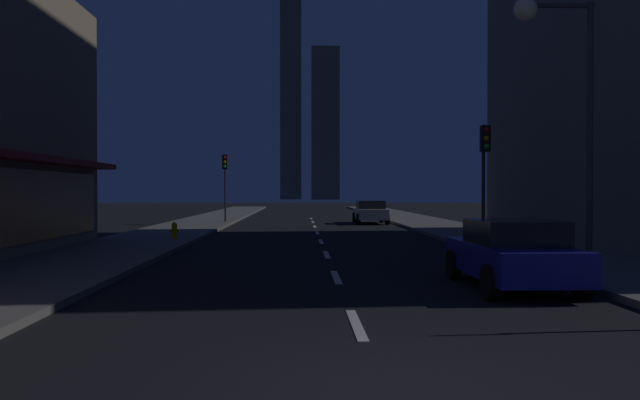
# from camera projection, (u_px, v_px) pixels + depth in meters

# --- Properties ---
(ground_plane) EXTENTS (78.00, 136.00, 0.10)m
(ground_plane) POSITION_uv_depth(u_px,v_px,m) (314.00, 225.00, 38.26)
(ground_plane) COLOR black
(sidewalk_right) EXTENTS (4.00, 76.00, 0.15)m
(sidewalk_right) POSITION_uv_depth(u_px,v_px,m) (426.00, 223.00, 38.49)
(sidewalk_right) COLOR #605E59
(sidewalk_right) RESTS_ON ground
(sidewalk_left) EXTENTS (4.00, 76.00, 0.15)m
(sidewalk_left) POSITION_uv_depth(u_px,v_px,m) (200.00, 223.00, 38.02)
(sidewalk_left) COLOR #605E59
(sidewalk_left) RESTS_ON ground
(lane_marking_center) EXTENTS (0.16, 43.80, 0.01)m
(lane_marking_center) POSITION_uv_depth(u_px,v_px,m) (321.00, 241.00, 25.06)
(lane_marking_center) COLOR silver
(lane_marking_center) RESTS_ON ground
(skyscraper_distant_tall) EXTENTS (5.15, 5.56, 62.29)m
(skyscraper_distant_tall) POSITION_uv_depth(u_px,v_px,m) (291.00, 73.00, 152.55)
(skyscraper_distant_tall) COLOR #5F5B47
(skyscraper_distant_tall) RESTS_ON ground
(skyscraper_distant_mid) EXTENTS (6.70, 5.74, 36.51)m
(skyscraper_distant_mid) POSITION_uv_depth(u_px,v_px,m) (325.00, 124.00, 149.42)
(skyscraper_distant_mid) COLOR #5D5946
(skyscraper_distant_mid) RESTS_ON ground
(car_parked_near) EXTENTS (1.98, 4.24, 1.45)m
(car_parked_near) POSITION_uv_depth(u_px,v_px,m) (512.00, 253.00, 13.00)
(car_parked_near) COLOR navy
(car_parked_near) RESTS_ON ground
(car_parked_far) EXTENTS (1.98, 4.24, 1.45)m
(car_parked_far) POSITION_uv_depth(u_px,v_px,m) (370.00, 212.00, 38.98)
(car_parked_far) COLOR silver
(car_parked_far) RESTS_ON ground
(fire_hydrant_far_left) EXTENTS (0.42, 0.30, 0.65)m
(fire_hydrant_far_left) POSITION_uv_depth(u_px,v_px,m) (174.00, 231.00, 24.84)
(fire_hydrant_far_left) COLOR gold
(fire_hydrant_far_left) RESTS_ON sidewalk_left
(traffic_light_near_right) EXTENTS (0.32, 0.48, 4.20)m
(traffic_light_near_right) POSITION_uv_depth(u_px,v_px,m) (485.00, 158.00, 21.26)
(traffic_light_near_right) COLOR #2D2D2D
(traffic_light_near_right) RESTS_ON sidewalk_right
(traffic_light_far_left) EXTENTS (0.32, 0.48, 4.20)m
(traffic_light_far_left) POSITION_uv_depth(u_px,v_px,m) (225.00, 173.00, 38.41)
(traffic_light_far_left) COLOR #2D2D2D
(traffic_light_far_left) RESTS_ON sidewalk_left
(street_lamp_right) EXTENTS (1.96, 0.56, 6.58)m
(street_lamp_right) POSITION_uv_depth(u_px,v_px,m) (557.00, 67.00, 15.00)
(street_lamp_right) COLOR #38383D
(street_lamp_right) RESTS_ON sidewalk_right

